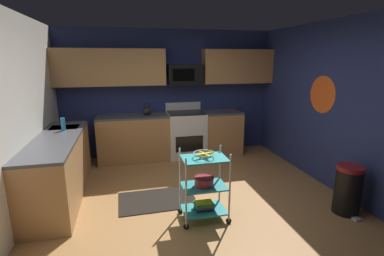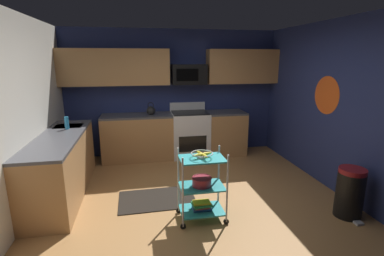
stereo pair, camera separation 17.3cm
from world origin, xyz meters
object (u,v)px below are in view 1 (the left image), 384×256
microwave (185,74)px  mixing_bowl_large (204,181)px  book_stack (204,205)px  dish_soap_bottle (63,124)px  fruit_bowl (204,154)px  trash_can (348,190)px  oven_range (186,134)px  rolling_cart (204,186)px  kettle (147,111)px

microwave → mixing_bowl_large: size_ratio=2.78×
book_stack → dish_soap_bottle: 2.53m
mixing_bowl_large → book_stack: (0.00, 0.00, -0.33)m
fruit_bowl → mixing_bowl_large: size_ratio=1.08×
book_stack → trash_can: bearing=-8.8°
fruit_bowl → microwave: bearing=83.3°
oven_range → rolling_cart: (-0.30, -2.47, -0.03)m
book_stack → kettle: kettle is taller
book_stack → trash_can: size_ratio=0.39×
rolling_cart → book_stack: size_ratio=3.58×
microwave → dish_soap_bottle: microwave is taller
fruit_bowl → mixing_bowl_large: 0.36m
oven_range → dish_soap_bottle: size_ratio=5.50×
oven_range → microwave: size_ratio=1.57×
rolling_cart → dish_soap_bottle: (-1.87, 1.48, 0.57)m
rolling_cart → dish_soap_bottle: dish_soap_bottle is taller
mixing_bowl_large → kettle: (-0.49, 2.47, 0.48)m
fruit_bowl → kettle: bearing=101.3°
oven_range → book_stack: bearing=-96.9°
mixing_bowl_large → book_stack: size_ratio=0.99×
rolling_cart → book_stack: rolling_cart is taller
book_stack → kettle: bearing=101.3°
rolling_cart → oven_range: bearing=83.1°
fruit_bowl → book_stack: 0.69m
microwave → rolling_cart: (-0.30, -2.57, -1.25)m
rolling_cart → book_stack: (-0.00, -0.00, -0.27)m
dish_soap_bottle → trash_can: size_ratio=0.30×
oven_range → fruit_bowl: bearing=-96.9°
rolling_cart → dish_soap_bottle: size_ratio=4.57×
fruit_bowl → dish_soap_bottle: dish_soap_bottle is taller
microwave → mixing_bowl_large: bearing=-96.8°
rolling_cart → kettle: 2.57m
dish_soap_bottle → trash_can: 4.23m
kettle → dish_soap_bottle: size_ratio=1.32×
microwave → rolling_cart: 2.88m
fruit_bowl → mixing_bowl_large: (-0.00, -0.00, -0.36)m
fruit_bowl → dish_soap_bottle: bearing=141.6°
book_stack → dish_soap_bottle: (-1.87, 1.48, 0.84)m
rolling_cart → mixing_bowl_large: 0.07m
fruit_bowl → dish_soap_bottle: 2.39m
rolling_cart → book_stack: bearing=-104.8°
microwave → kettle: size_ratio=2.65×
dish_soap_bottle → trash_can: (3.77, -1.78, -0.69)m
book_stack → trash_can: trash_can is taller
microwave → dish_soap_bottle: (-2.17, -1.09, -0.68)m
fruit_bowl → trash_can: 2.00m
rolling_cart → kettle: size_ratio=3.47×
microwave → book_stack: (-0.30, -2.57, -1.52)m
kettle → dish_soap_bottle: kettle is taller
mixing_bowl_large → dish_soap_bottle: 2.44m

